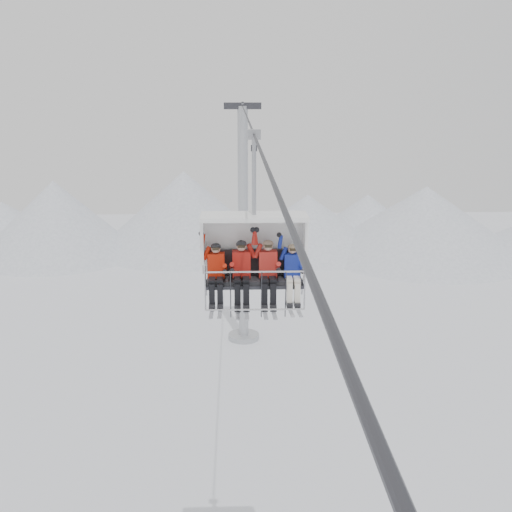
{
  "coord_description": "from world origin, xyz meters",
  "views": [
    {
      "loc": [
        -0.43,
        -13.02,
        14.35
      ],
      "look_at": [
        0.0,
        0.0,
        10.88
      ],
      "focal_mm": 45.0,
      "sensor_mm": 36.0,
      "label": 1
    }
  ],
  "objects_px": {
    "chairlift_carrier": "(254,247)",
    "skier_far_left": "(216,272)",
    "skier_far_right": "(293,272)",
    "skier_center_left": "(242,270)",
    "lift_tower_right": "(243,243)",
    "skier_center_right": "(268,270)"
  },
  "relations": [
    {
      "from": "chairlift_carrier",
      "to": "skier_far_left",
      "type": "relative_size",
      "value": 2.36
    },
    {
      "from": "skier_far_right",
      "to": "skier_center_left",
      "type": "bearing_deg",
      "value": 179.38
    },
    {
      "from": "lift_tower_right",
      "to": "skier_center_left",
      "type": "relative_size",
      "value": 7.99
    },
    {
      "from": "lift_tower_right",
      "to": "skier_center_right",
      "type": "distance_m",
      "value": 21.29
    },
    {
      "from": "lift_tower_right",
      "to": "skier_center_left",
      "type": "xyz_separation_m",
      "value": [
        -0.3,
        -20.82,
        4.44
      ]
    },
    {
      "from": "skier_far_left",
      "to": "skier_center_right",
      "type": "relative_size",
      "value": 1.0
    },
    {
      "from": "lift_tower_right",
      "to": "chairlift_carrier",
      "type": "distance_m",
      "value": 21.09
    },
    {
      "from": "skier_far_left",
      "to": "chairlift_carrier",
      "type": "bearing_deg",
      "value": 19.44
    },
    {
      "from": "skier_center_right",
      "to": "skier_far_right",
      "type": "relative_size",
      "value": 1.0
    },
    {
      "from": "lift_tower_right",
      "to": "skier_far_left",
      "type": "height_order",
      "value": "lift_tower_right"
    },
    {
      "from": "lift_tower_right",
      "to": "skier_far_left",
      "type": "relative_size",
      "value": 7.99
    },
    {
      "from": "skier_center_left",
      "to": "skier_far_right",
      "type": "xyz_separation_m",
      "value": [
        1.18,
        -0.01,
        -0.04
      ]
    },
    {
      "from": "skier_far_left",
      "to": "skier_far_right",
      "type": "relative_size",
      "value": 1.0
    },
    {
      "from": "skier_center_right",
      "to": "chairlift_carrier",
      "type": "bearing_deg",
      "value": 136.53
    },
    {
      "from": "skier_center_left",
      "to": "skier_center_right",
      "type": "distance_m",
      "value": 0.62
    },
    {
      "from": "skier_center_left",
      "to": "skier_far_right",
      "type": "bearing_deg",
      "value": -0.62
    },
    {
      "from": "lift_tower_right",
      "to": "chairlift_carrier",
      "type": "height_order",
      "value": "lift_tower_right"
    },
    {
      "from": "skier_center_right",
      "to": "lift_tower_right",
      "type": "bearing_deg",
      "value": 90.88
    },
    {
      "from": "lift_tower_right",
      "to": "skier_far_right",
      "type": "relative_size",
      "value": 7.99
    },
    {
      "from": "chairlift_carrier",
      "to": "skier_center_left",
      "type": "distance_m",
      "value": 0.63
    },
    {
      "from": "skier_far_left",
      "to": "skier_center_right",
      "type": "xyz_separation_m",
      "value": [
        1.2,
        0.01,
        0.03
      ]
    },
    {
      "from": "lift_tower_right",
      "to": "skier_center_right",
      "type": "bearing_deg",
      "value": -89.12
    }
  ]
}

